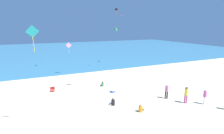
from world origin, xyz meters
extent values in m
plane|color=beige|center=(0.00, 10.00, 0.00)|extent=(120.00, 120.00, 0.00)
cube|color=teal|center=(0.00, 50.25, 0.03)|extent=(120.00, 60.00, 0.05)
cube|color=#D13D3D|center=(-5.02, 13.15, 0.15)|extent=(0.62, 0.62, 0.03)
cube|color=#D13D3D|center=(-4.98, 13.44, 0.33)|extent=(0.56, 0.27, 0.37)
cylinder|color=#B7B7BC|center=(-4.78, 12.95, 0.08)|extent=(0.02, 0.02, 0.15)
cylinder|color=#B7B7BC|center=(-5.31, 13.03, 0.08)|extent=(0.02, 0.02, 0.15)
cube|color=#2D56B7|center=(1.50, 9.91, 0.10)|extent=(0.54, 0.59, 0.21)
cube|color=white|center=(1.50, 9.91, 0.23)|extent=(0.56, 0.61, 0.04)
cylinder|color=#D8599E|center=(7.06, 4.11, 0.44)|extent=(0.15, 0.15, 0.87)
cylinder|color=#D8599E|center=(7.13, 3.92, 0.44)|extent=(0.15, 0.15, 0.87)
cylinder|color=yellow|center=(7.10, 4.01, 1.20)|extent=(0.45, 0.45, 0.65)
sphere|color=brown|center=(7.10, 4.01, 1.63)|extent=(0.24, 0.24, 0.24)
cylinder|color=black|center=(0.09, 6.61, 0.27)|extent=(0.50, 0.50, 0.55)
sphere|color=brown|center=(0.09, 6.61, 0.65)|extent=(0.22, 0.22, 0.22)
cube|color=white|center=(-0.03, 6.79, 0.08)|extent=(0.45, 0.49, 0.16)
cylinder|color=white|center=(8.67, 3.10, 0.39)|extent=(0.14, 0.14, 0.78)
cylinder|color=white|center=(8.54, 2.99, 0.39)|extent=(0.14, 0.14, 0.78)
cylinder|color=#D8599E|center=(8.60, 3.04, 1.07)|extent=(0.44, 0.44, 0.59)
sphere|color=beige|center=(8.60, 3.04, 1.46)|extent=(0.21, 0.21, 0.21)
cylinder|color=orange|center=(1.81, 4.27, 0.28)|extent=(0.51, 0.51, 0.56)
sphere|color=beige|center=(1.81, 4.27, 0.67)|extent=(0.23, 0.23, 0.23)
cube|color=black|center=(1.99, 4.40, 0.08)|extent=(0.50, 0.47, 0.16)
cylinder|color=black|center=(6.02, 5.83, 0.40)|extent=(0.14, 0.14, 0.81)
cylinder|color=black|center=(6.16, 5.71, 0.40)|extent=(0.14, 0.14, 0.81)
cylinder|color=#D8599E|center=(6.09, 5.77, 1.11)|extent=(0.46, 0.46, 0.61)
sphere|color=beige|center=(6.09, 5.77, 1.52)|extent=(0.22, 0.22, 0.22)
cylinder|color=green|center=(1.23, 12.45, 0.24)|extent=(0.42, 0.42, 0.48)
sphere|color=#846047|center=(1.23, 12.45, 0.57)|extent=(0.19, 0.19, 0.19)
cube|color=#D8599E|center=(1.16, 12.62, 0.07)|extent=(0.37, 0.42, 0.14)
cube|color=#1EADAD|center=(-6.70, 3.46, 7.40)|extent=(0.78, 0.26, 0.76)
cylinder|color=yellow|center=(-6.70, 3.46, 6.63)|extent=(0.07, 0.18, 0.99)
pyramid|color=red|center=(10.54, 25.05, 9.85)|extent=(0.31, 0.41, 0.17)
cylinder|color=green|center=(10.53, 25.05, 9.26)|extent=(0.07, 0.03, 0.67)
cube|color=black|center=(7.25, 21.00, 10.61)|extent=(0.53, 0.32, 0.59)
cylinder|color=orange|center=(7.25, 21.00, 10.06)|extent=(0.12, 0.14, 0.69)
cube|color=pink|center=(-1.52, 20.00, 4.80)|extent=(0.89, 0.17, 0.89)
cylinder|color=white|center=(-1.52, 20.00, 4.01)|extent=(0.07, 0.18, 0.94)
cone|color=green|center=(8.93, 24.74, 7.32)|extent=(0.97, 1.08, 0.93)
cylinder|color=blue|center=(8.93, 24.74, 6.59)|extent=(0.09, 0.12, 0.85)
camera|label=1|loc=(-6.78, -8.46, 7.70)|focal=28.59mm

